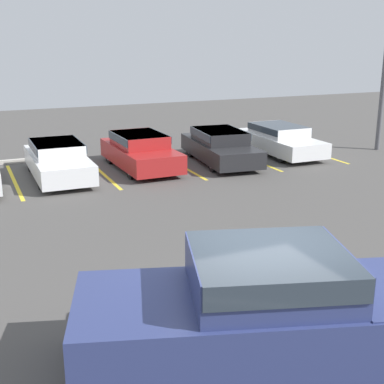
{
  "coord_description": "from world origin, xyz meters",
  "views": [
    {
      "loc": [
        -3.93,
        -6.32,
        4.57
      ],
      "look_at": [
        0.97,
        4.92,
        1.0
      ],
      "focal_mm": 50.0,
      "sensor_mm": 36.0,
      "label": 1
    }
  ],
  "objects_px": {
    "parked_sedan_e": "(279,139)",
    "parked_sedan_d": "(220,145)",
    "pickup_truck": "(290,308)",
    "wheel_stop_curb": "(11,162)",
    "parked_sedan_c": "(140,150)",
    "parked_sedan_b": "(58,159)"
  },
  "relations": [
    {
      "from": "pickup_truck",
      "to": "wheel_stop_curb",
      "type": "distance_m",
      "value": 15.16
    },
    {
      "from": "pickup_truck",
      "to": "parked_sedan_b",
      "type": "xyz_separation_m",
      "value": [
        -1.14,
        12.09,
        -0.21
      ]
    },
    {
      "from": "parked_sedan_d",
      "to": "wheel_stop_curb",
      "type": "height_order",
      "value": "parked_sedan_d"
    },
    {
      "from": "parked_sedan_e",
      "to": "parked_sedan_d",
      "type": "bearing_deg",
      "value": -82.64
    },
    {
      "from": "pickup_truck",
      "to": "parked_sedan_c",
      "type": "height_order",
      "value": "pickup_truck"
    },
    {
      "from": "parked_sedan_c",
      "to": "wheel_stop_curb",
      "type": "height_order",
      "value": "parked_sedan_c"
    },
    {
      "from": "parked_sedan_c",
      "to": "wheel_stop_curb",
      "type": "relative_size",
      "value": 2.33
    },
    {
      "from": "wheel_stop_curb",
      "to": "parked_sedan_c",
      "type": "bearing_deg",
      "value": -32.62
    },
    {
      "from": "parked_sedan_e",
      "to": "parked_sedan_b",
      "type": "bearing_deg",
      "value": -88.13
    },
    {
      "from": "parked_sedan_e",
      "to": "wheel_stop_curb",
      "type": "bearing_deg",
      "value": -104.18
    },
    {
      "from": "parked_sedan_c",
      "to": "parked_sedan_e",
      "type": "xyz_separation_m",
      "value": [
        5.89,
        0.09,
        -0.03
      ]
    },
    {
      "from": "pickup_truck",
      "to": "parked_sedan_d",
      "type": "distance_m",
      "value": 12.94
    },
    {
      "from": "parked_sedan_c",
      "to": "pickup_truck",
      "type": "bearing_deg",
      "value": -9.6
    },
    {
      "from": "parked_sedan_e",
      "to": "pickup_truck",
      "type": "bearing_deg",
      "value": -31.65
    },
    {
      "from": "parked_sedan_b",
      "to": "parked_sedan_c",
      "type": "relative_size",
      "value": 1.02
    },
    {
      "from": "pickup_truck",
      "to": "wheel_stop_curb",
      "type": "height_order",
      "value": "pickup_truck"
    },
    {
      "from": "parked_sedan_d",
      "to": "parked_sedan_e",
      "type": "relative_size",
      "value": 1.03
    },
    {
      "from": "parked_sedan_b",
      "to": "parked_sedan_d",
      "type": "relative_size",
      "value": 0.95
    },
    {
      "from": "parked_sedan_d",
      "to": "parked_sedan_e",
      "type": "height_order",
      "value": "parked_sedan_d"
    },
    {
      "from": "pickup_truck",
      "to": "parked_sedan_e",
      "type": "relative_size",
      "value": 1.43
    },
    {
      "from": "wheel_stop_curb",
      "to": "pickup_truck",
      "type": "bearing_deg",
      "value": -80.81
    },
    {
      "from": "parked_sedan_e",
      "to": "wheel_stop_curb",
      "type": "relative_size",
      "value": 2.44
    }
  ]
}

